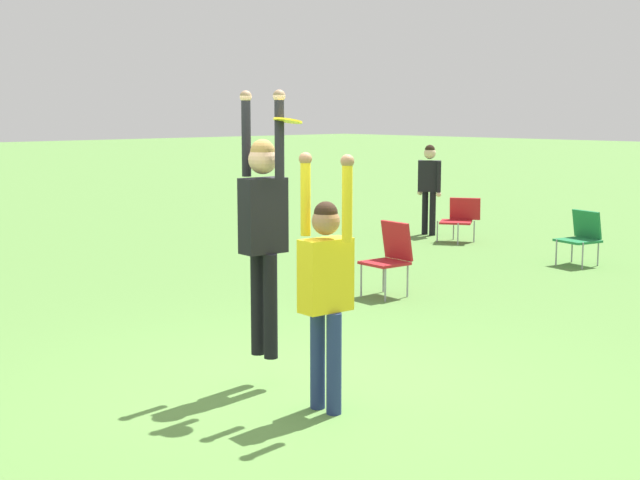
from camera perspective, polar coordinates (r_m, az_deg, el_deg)
name	(u,v)px	position (r m, az deg, el deg)	size (l,w,h in m)	color
ground_plane	(301,388)	(7.79, -1.22, -9.46)	(120.00, 120.00, 0.00)	#56843D
person_jumping	(263,216)	(7.57, -3.66, 1.55)	(0.54, 0.40, 2.28)	black
person_defending	(326,278)	(6.95, 0.37, -2.42)	(0.57, 0.43, 2.05)	navy
frisbee	(288,121)	(7.30, -2.08, 7.64)	(0.24, 0.24, 0.06)	yellow
camping_chair_0	(390,253)	(11.48, 4.53, -0.85)	(0.54, 0.58, 0.96)	gray
camping_chair_1	(582,234)	(14.33, 16.40, 0.36)	(0.64, 0.68, 0.84)	gray
camping_chair_3	(460,217)	(16.40, 8.92, 1.46)	(0.77, 0.84, 0.80)	gray
person_spectator_near	(429,181)	(17.16, 7.01, 3.77)	(0.57, 0.40, 1.73)	black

